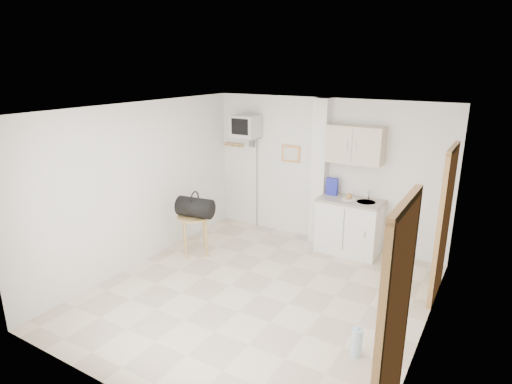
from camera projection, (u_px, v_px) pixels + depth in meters
The scene contains 7 objects.
ground at pixel (258, 294), 5.86m from camera, with size 4.50×4.50×0.00m, color beige.
room_envelope at pixel (278, 188), 5.37m from camera, with size 4.24×4.54×2.55m.
kitchenette at pixel (351, 206), 6.99m from camera, with size 1.03×0.58×2.10m.
crt_television at pixel (246, 127), 7.67m from camera, with size 0.44×0.45×2.15m.
round_table at pixel (194, 222), 6.96m from camera, with size 0.55×0.55×0.66m.
duffel_bag at pixel (195, 207), 6.84m from camera, with size 0.62×0.39×0.43m.
water_bottle at pixel (357, 342), 4.59m from camera, with size 0.12×0.12×0.36m.
Camera 1 is at (2.66, -4.48, 3.03)m, focal length 30.00 mm.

